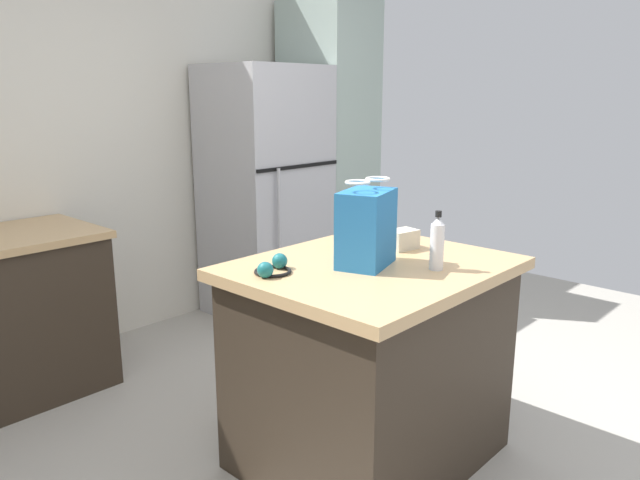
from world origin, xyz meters
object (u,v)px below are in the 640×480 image
(small_box, at_px, (402,239))
(bottle, at_px, (437,243))
(kitchen_island, at_px, (370,362))
(ear_defenders, at_px, (273,268))
(tall_cabinet, at_px, (329,152))
(refrigerator, at_px, (266,192))
(shopping_bag, at_px, (367,227))

(small_box, height_order, bottle, bottle)
(kitchen_island, bearing_deg, ear_defenders, 152.62)
(tall_cabinet, distance_m, ear_defenders, 2.62)
(refrigerator, height_order, ear_defenders, refrigerator)
(refrigerator, relative_size, small_box, 13.52)
(shopping_bag, height_order, small_box, shopping_bag)
(shopping_bag, distance_m, small_box, 0.35)
(refrigerator, height_order, tall_cabinet, tall_cabinet)
(kitchen_island, xyz_separation_m, bottle, (0.10, -0.25, 0.56))
(refrigerator, height_order, shopping_bag, refrigerator)
(small_box, bearing_deg, tall_cabinet, 50.80)
(kitchen_island, xyz_separation_m, ear_defenders, (-0.38, 0.20, 0.48))
(tall_cabinet, bearing_deg, shopping_bag, -134.28)
(shopping_bag, bearing_deg, ear_defenders, 149.62)
(tall_cabinet, xyz_separation_m, shopping_bag, (-1.74, -1.78, -0.07))
(kitchen_island, bearing_deg, tall_cabinet, 46.38)
(kitchen_island, distance_m, ear_defenders, 0.64)
(bottle, bearing_deg, shopping_bag, 119.82)
(shopping_bag, relative_size, ear_defenders, 1.84)
(refrigerator, bearing_deg, bottle, -114.16)
(small_box, relative_size, bottle, 0.55)
(refrigerator, relative_size, ear_defenders, 9.21)
(kitchen_island, height_order, ear_defenders, ear_defenders)
(small_box, bearing_deg, refrigerator, 67.20)
(shopping_bag, xyz_separation_m, small_box, (0.32, 0.05, -0.12))
(kitchen_island, height_order, tall_cabinet, tall_cabinet)
(kitchen_island, height_order, small_box, small_box)
(kitchen_island, bearing_deg, bottle, -68.04)
(refrigerator, xyz_separation_m, tall_cabinet, (0.69, 0.00, 0.25))
(refrigerator, distance_m, shopping_bag, 2.08)
(shopping_bag, height_order, ear_defenders, shopping_bag)
(tall_cabinet, height_order, bottle, tall_cabinet)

